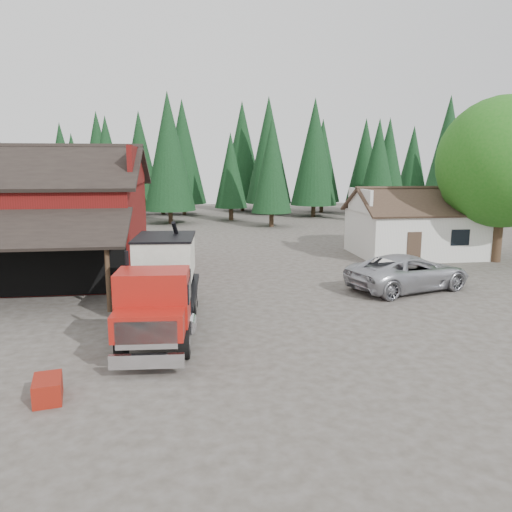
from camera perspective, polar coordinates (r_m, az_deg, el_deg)
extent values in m
plane|color=#3F3A31|center=(19.73, -0.84, -7.46)|extent=(120.00, 120.00, 0.00)
cube|color=#5F100F|center=(30.14, -24.65, 2.68)|extent=(12.00, 10.00, 5.00)
cube|color=black|center=(27.55, -26.68, 9.20)|extent=(12.80, 5.53, 2.35)
cube|color=black|center=(32.34, -23.85, 9.43)|extent=(12.80, 5.53, 2.35)
cube|color=#5F100F|center=(28.77, -13.50, 10.01)|extent=(0.25, 7.00, 2.00)
cylinder|color=#382619|center=(21.51, -16.55, -2.52)|extent=(0.20, 0.20, 2.80)
cube|color=silver|center=(35.44, 17.77, 2.51)|extent=(8.00, 6.00, 3.00)
cube|color=#38281E|center=(33.88, 19.07, 5.93)|extent=(8.60, 3.42, 1.80)
cube|color=#38281E|center=(36.57, 16.95, 6.33)|extent=(8.60, 3.42, 1.80)
cube|color=silver|center=(33.68, 11.79, 6.25)|extent=(0.20, 4.20, 1.50)
cube|color=silver|center=(37.13, 23.57, 5.98)|extent=(0.20, 4.20, 1.50)
cube|color=#38281E|center=(32.17, 17.61, 0.87)|extent=(0.90, 0.06, 2.00)
cube|color=black|center=(33.48, 22.31, 1.97)|extent=(1.20, 0.06, 1.00)
cylinder|color=#382619|center=(34.82, 25.86, 2.00)|extent=(0.60, 0.60, 3.20)
sphere|color=#1D6216|center=(34.54, 26.47, 9.57)|extent=(8.00, 8.00, 8.00)
sphere|color=#1D6216|center=(34.58, 23.90, 7.77)|extent=(4.40, 4.40, 4.40)
cylinder|color=#382619|center=(49.62, 1.78, 4.30)|extent=(0.44, 0.44, 1.60)
cone|color=black|center=(49.35, 1.81, 10.20)|extent=(3.96, 3.96, 9.00)
cylinder|color=#382619|center=(51.10, 20.59, 3.82)|extent=(0.44, 0.44, 1.60)
cone|color=black|center=(50.83, 21.04, 10.66)|extent=(4.84, 4.84, 11.00)
cylinder|color=#382619|center=(52.93, -9.73, 4.54)|extent=(0.44, 0.44, 1.60)
cone|color=black|center=(52.69, -9.96, 11.70)|extent=(5.28, 5.28, 12.00)
cylinder|color=black|center=(16.38, -15.11, -9.72)|extent=(0.39, 1.04, 1.03)
cylinder|color=black|center=(16.13, -8.16, -9.78)|extent=(0.39, 1.04, 1.03)
cylinder|color=black|center=(20.59, -12.81, -5.47)|extent=(0.39, 1.04, 1.03)
cylinder|color=black|center=(20.38, -7.33, -5.45)|extent=(0.39, 1.04, 1.03)
cylinder|color=black|center=(21.83, -12.31, -4.54)|extent=(0.39, 1.04, 1.03)
cylinder|color=black|center=(21.64, -7.16, -4.51)|extent=(0.39, 1.04, 1.03)
cube|color=black|center=(18.93, -10.57, -5.61)|extent=(1.53, 8.07, 0.37)
cube|color=silver|center=(14.89, -12.37, -11.67)|extent=(2.15, 0.30, 0.42)
cube|color=silver|center=(14.72, -12.43, -8.84)|extent=(1.77, 0.20, 0.84)
cube|color=#9C1811|center=(15.20, -12.16, -7.65)|extent=(2.17, 1.34, 0.79)
cube|color=#9C1811|center=(16.21, -11.65, -4.60)|extent=(2.33, 1.72, 1.73)
cube|color=black|center=(15.42, -12.04, -4.31)|extent=(1.96, 0.20, 0.84)
cylinder|color=black|center=(17.04, -14.48, -2.21)|extent=(0.14, 0.14, 1.68)
cube|color=black|center=(17.12, -11.26, -3.95)|extent=(2.29, 0.26, 1.49)
cube|color=black|center=(20.12, -10.19, -3.90)|extent=(2.71, 5.55, 0.15)
cube|color=silver|center=(19.83, -10.32, -0.03)|extent=(2.34, 3.21, 1.49)
cone|color=silver|center=(20.02, -10.23, -2.65)|extent=(2.18, 2.18, 0.65)
cube|color=black|center=(19.71, -10.39, 2.16)|extent=(2.43, 3.31, 0.07)
cylinder|color=black|center=(21.08, -8.44, 0.38)|extent=(0.82, 2.01, 2.85)
cube|color=#9C1811|center=(22.29, -11.07, -1.84)|extent=(0.61, 0.78, 0.42)
cylinder|color=silver|center=(17.00, -7.64, -7.70)|extent=(0.58, 0.96, 0.52)
imported|color=#B8B9C0|center=(25.52, 17.04, -1.78)|extent=(6.85, 4.67, 1.74)
cube|color=maroon|center=(14.46, -22.71, -13.86)|extent=(0.90, 1.21, 0.60)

